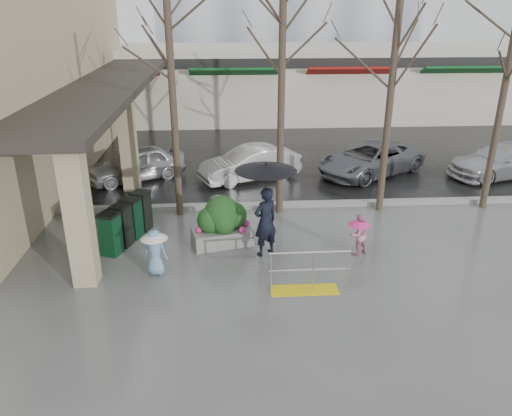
{
  "coord_description": "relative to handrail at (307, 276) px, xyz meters",
  "views": [
    {
      "loc": [
        -0.46,
        -11.26,
        6.31
      ],
      "look_at": [
        0.28,
        0.82,
        1.3
      ],
      "focal_mm": 35.0,
      "sensor_mm": 36.0,
      "label": 1
    }
  ],
  "objects": [
    {
      "name": "tree_west",
      "position": [
        -3.36,
        4.8,
        4.71
      ],
      "size": [
        3.2,
        3.2,
        6.8
      ],
      "color": "#382B21",
      "rests_on": "ground"
    },
    {
      "name": "ground",
      "position": [
        -1.36,
        1.2,
        -0.38
      ],
      "size": [
        120.0,
        120.0,
        0.0
      ],
      "primitive_type": "plane",
      "color": "#51514F",
      "rests_on": "ground"
    },
    {
      "name": "news_boxes",
      "position": [
        -4.67,
        2.93,
        0.22
      ],
      "size": [
        1.2,
        2.16,
        1.19
      ],
      "rotation": [
        0.0,
        0.0,
        -0.36
      ],
      "color": "#0D3B20",
      "rests_on": "ground"
    },
    {
      "name": "curb",
      "position": [
        -1.36,
        5.2,
        -0.3
      ],
      "size": [
        120.0,
        0.3,
        0.15
      ],
      "primitive_type": "cube",
      "color": "gray",
      "rests_on": "ground"
    },
    {
      "name": "street_asphalt",
      "position": [
        -1.36,
        23.2,
        -0.37
      ],
      "size": [
        120.0,
        36.0,
        0.01
      ],
      "primitive_type": "cube",
      "color": "black",
      "rests_on": "ground"
    },
    {
      "name": "woman",
      "position": [
        -0.84,
        1.9,
        1.23
      ],
      "size": [
        1.6,
        1.6,
        2.59
      ],
      "rotation": [
        0.0,
        0.0,
        3.67
      ],
      "color": "black",
      "rests_on": "ground"
    },
    {
      "name": "pillar_back",
      "position": [
        -5.26,
        7.2,
        1.37
      ],
      "size": [
        0.55,
        0.55,
        3.5
      ],
      "primitive_type": "cube",
      "color": "tan",
      "rests_on": "ground"
    },
    {
      "name": "pillar_front",
      "position": [
        -5.26,
        0.7,
        1.37
      ],
      "size": [
        0.55,
        0.55,
        3.5
      ],
      "primitive_type": "cube",
      "color": "tan",
      "rests_on": "ground"
    },
    {
      "name": "tree_midwest",
      "position": [
        -0.16,
        4.8,
        4.86
      ],
      "size": [
        3.2,
        3.2,
        7.0
      ],
      "color": "#382B21",
      "rests_on": "ground"
    },
    {
      "name": "car_a",
      "position": [
        -5.29,
        8.3,
        0.25
      ],
      "size": [
        3.96,
        3.07,
        1.26
      ],
      "primitive_type": "imported",
      "rotation": [
        0.0,
        0.0,
        -1.07
      ],
      "color": "#ADADB2",
      "rests_on": "ground"
    },
    {
      "name": "handrail",
      "position": [
        0.0,
        0.0,
        0.0
      ],
      "size": [
        1.9,
        0.5,
        1.03
      ],
      "color": "yellow",
      "rests_on": "ground"
    },
    {
      "name": "child_pink",
      "position": [
        1.64,
        1.77,
        0.27
      ],
      "size": [
        0.69,
        0.63,
        1.15
      ],
      "rotation": [
        0.0,
        0.0,
        3.58
      ],
      "color": "pink",
      "rests_on": "ground"
    },
    {
      "name": "car_d",
      "position": [
        8.85,
        7.88,
        0.25
      ],
      "size": [
        4.65,
        2.84,
        1.26
      ],
      "primitive_type": "imported",
      "rotation": [
        0.0,
        0.0,
        -1.31
      ],
      "color": "#B1B2B7",
      "rests_on": "ground"
    },
    {
      "name": "planter",
      "position": [
        -1.99,
        2.58,
        0.31
      ],
      "size": [
        1.79,
        1.19,
        1.43
      ],
      "rotation": [
        0.0,
        0.0,
        0.25
      ],
      "color": "gray",
      "rests_on": "ground"
    },
    {
      "name": "car_b",
      "position": [
        -0.95,
        8.03,
        0.25
      ],
      "size": [
        4.04,
        2.71,
        1.26
      ],
      "primitive_type": "imported",
      "rotation": [
        0.0,
        0.0,
        -1.17
      ],
      "color": "silver",
      "rests_on": "ground"
    },
    {
      "name": "canopy_slab",
      "position": [
        -6.16,
        9.2,
        3.25
      ],
      "size": [
        2.8,
        18.0,
        0.25
      ],
      "primitive_type": "cube",
      "color": "#2D2823",
      "rests_on": "pillar_front"
    },
    {
      "name": "child_blue",
      "position": [
        -3.64,
        1.02,
        0.33
      ],
      "size": [
        0.67,
        0.67,
        1.19
      ],
      "rotation": [
        0.0,
        0.0,
        2.9
      ],
      "color": "#6A97BD",
      "rests_on": "ground"
    },
    {
      "name": "tree_mideast",
      "position": [
        3.14,
        4.8,
        4.48
      ],
      "size": [
        3.2,
        3.2,
        6.5
      ],
      "color": "#382B21",
      "rests_on": "ground"
    },
    {
      "name": "car_c",
      "position": [
        3.8,
        8.38,
        0.25
      ],
      "size": [
        4.95,
        4.19,
        1.26
      ],
      "primitive_type": "imported",
      "rotation": [
        0.0,
        0.0,
        -1.01
      ],
      "color": "slate",
      "rests_on": "ground"
    },
    {
      "name": "storefront_row",
      "position": [
        0.64,
        19.17,
        1.64
      ],
      "size": [
        34.0,
        6.74,
        4.0
      ],
      "color": "beige",
      "rests_on": "ground"
    }
  ]
}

